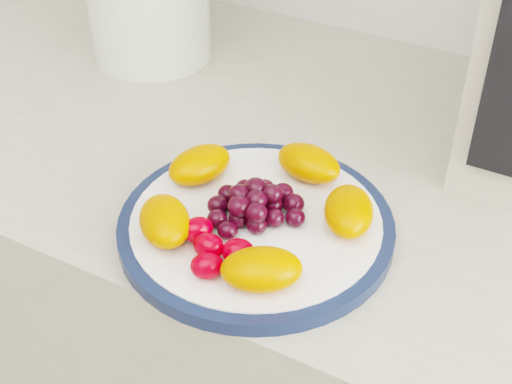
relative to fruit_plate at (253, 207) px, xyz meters
The scene contains 4 objects.
counter 0.52m from the fruit_plate, 102.22° to the left, with size 3.50×0.60×0.90m, color #A9A28D.
plate_rim 0.03m from the fruit_plate, 51.50° to the left, with size 0.27×0.27×0.01m, color #101C3B.
plate_face 0.02m from the fruit_plate, 51.50° to the left, with size 0.25×0.25×0.02m, color white.
fruit_plate is the anchor object (origin of this frame).
Camera 1 is at (0.30, 0.56, 1.36)m, focal length 50.00 mm.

